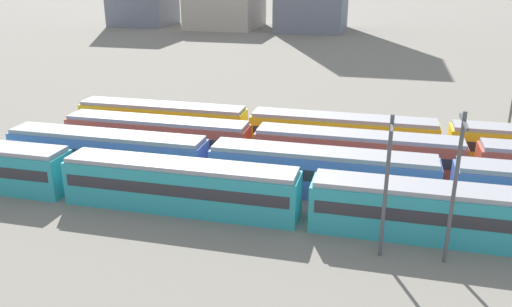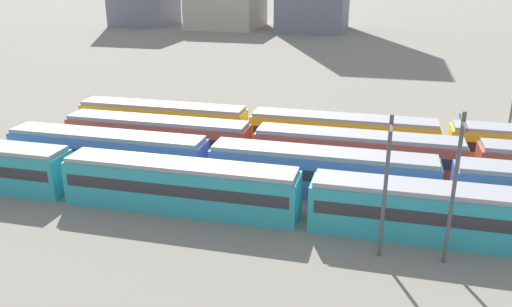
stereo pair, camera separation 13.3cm
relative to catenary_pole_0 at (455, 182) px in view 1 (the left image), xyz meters
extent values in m
plane|color=slate|center=(-25.66, 10.86, -5.41)|extent=(600.00, 600.00, 0.00)
cube|color=teal|center=(-18.78, 3.06, -3.71)|extent=(18.00, 3.00, 3.40)
cube|color=#2D2D33|center=(-18.78, 3.06, -3.31)|extent=(17.20, 3.06, 0.90)
cube|color=#939399|center=(-18.78, 3.06, -1.84)|extent=(17.60, 2.70, 0.35)
cube|color=teal|center=(0.12, 3.06, -3.71)|extent=(18.00, 3.00, 3.40)
cube|color=#2D2D33|center=(0.12, 3.06, -3.31)|extent=(17.20, 3.06, 0.90)
cube|color=#939399|center=(0.12, 3.06, -1.84)|extent=(17.60, 2.70, 0.35)
cube|color=#4C70BC|center=(-27.76, 8.26, -3.71)|extent=(18.00, 3.00, 3.40)
cube|color=#2D2D33|center=(-27.76, 8.26, -3.31)|extent=(17.20, 3.06, 0.90)
cube|color=#939399|center=(-27.76, 8.26, -1.84)|extent=(17.60, 2.70, 0.35)
cube|color=#4C70BC|center=(-8.86, 8.26, -3.71)|extent=(18.00, 3.00, 3.40)
cube|color=#2D2D33|center=(-8.86, 8.26, -3.31)|extent=(17.20, 3.06, 0.90)
cube|color=#939399|center=(-8.86, 8.26, -1.84)|extent=(17.60, 2.70, 0.35)
cube|color=#BC4C38|center=(-25.33, 13.46, -3.71)|extent=(18.00, 3.00, 3.40)
cube|color=#2D2D33|center=(-25.33, 13.46, -3.31)|extent=(17.20, 3.06, 0.90)
cube|color=#939399|center=(-25.33, 13.46, -1.84)|extent=(17.60, 2.70, 0.35)
cube|color=#BC4C38|center=(-6.43, 13.46, -3.71)|extent=(18.00, 3.00, 3.40)
cube|color=#2D2D33|center=(-6.43, 13.46, -3.31)|extent=(17.20, 3.06, 0.90)
cube|color=#939399|center=(-6.43, 13.46, -1.84)|extent=(17.60, 2.70, 0.35)
cube|color=yellow|center=(-27.08, 18.66, -3.71)|extent=(18.00, 3.00, 3.40)
cube|color=#2D2D33|center=(-27.08, 18.66, -3.31)|extent=(17.20, 3.06, 0.90)
cube|color=#939399|center=(-27.08, 18.66, -1.84)|extent=(17.60, 2.70, 0.35)
cube|color=yellow|center=(-8.18, 18.66, -3.71)|extent=(18.00, 3.00, 3.40)
cube|color=#2D2D33|center=(-8.18, 18.66, -3.31)|extent=(17.20, 3.06, 0.90)
cube|color=#939399|center=(-8.18, 18.66, -1.84)|extent=(17.60, 2.70, 0.35)
cylinder|color=#4C4C51|center=(0.00, 0.00, -0.54)|extent=(0.24, 0.24, 9.74)
cube|color=#47474C|center=(0.00, 0.00, 3.73)|extent=(0.16, 3.20, 0.16)
cylinder|color=#4C4C51|center=(7.23, 21.37, -0.37)|extent=(0.24, 0.24, 10.08)
cylinder|color=#4C4C51|center=(-3.94, -0.18, -0.75)|extent=(0.24, 0.24, 9.34)
cube|color=#47474C|center=(-3.94, -0.18, 3.32)|extent=(0.16, 3.20, 0.16)
camera|label=1|loc=(-4.56, -30.23, 12.12)|focal=36.44mm
camera|label=2|loc=(-4.43, -30.20, 12.12)|focal=36.44mm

